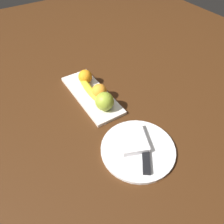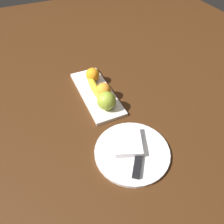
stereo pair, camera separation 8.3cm
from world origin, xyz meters
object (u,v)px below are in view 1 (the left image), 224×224
Objects in this scene: apple at (105,101)px; fruit_tray at (91,95)px; dinner_plate at (138,149)px; knife at (145,158)px; orange_near_banana at (99,91)px; orange_near_apple at (85,77)px; folded_napkin at (133,140)px; banana at (89,89)px.

fruit_tray is at bearing 1.50° from apple.
knife is at bearing 171.36° from dinner_plate.
apple is 1.20× the size of orange_near_banana.
orange_near_banana is (-0.12, -0.00, 0.00)m from orange_near_apple.
apple is 0.27m from knife.
orange_near_apple reaches higher than knife.
knife is (-0.38, 0.01, 0.01)m from fruit_tray.
folded_napkin reaches higher than knife.
orange_near_apple is at bearing 167.53° from banana.
apple is at bearing 6.05° from banana.
dinner_plate is at bearing 4.06° from banana.
knife is at bearing 177.04° from orange_near_apple.
folded_napkin reaches higher than dinner_plate.
fruit_tray is at bearing 11.63° from banana.
banana is 2.93× the size of orange_near_apple.
banana is 0.35m from dinner_plate.
apple reaches higher than folded_napkin.
apple is 0.07m from orange_near_banana.
orange_near_banana is (-0.04, -0.02, 0.04)m from fruit_tray.
orange_near_banana is (0.07, -0.02, -0.01)m from apple.
apple is 0.13m from banana.
folded_napkin is (-0.19, 0.00, -0.03)m from apple.
apple is at bearing 33.46° from knife.
knife reaches higher than fruit_tray.
fruit_tray is 1.35× the size of dinner_plate.
fruit_tray is at bearing 0.00° from folded_napkin.
orange_near_banana is at bearing -3.87° from dinner_plate.
orange_near_apple is 0.12m from orange_near_banana.
banana is 1.14× the size of knife.
knife reaches higher than dinner_plate.
orange_near_banana is 0.30m from dinner_plate.
orange_near_banana is 0.27m from folded_napkin.
dinner_plate is (-0.35, -0.00, -0.02)m from banana.
dinner_plate is at bearing 177.68° from orange_near_apple.
apple reaches higher than orange_near_apple.
dinner_plate is at bearing -180.00° from folded_napkin.
banana is 0.32m from folded_napkin.
orange_near_banana is 0.39× the size of knife.
orange_near_banana reaches higher than banana.
orange_near_apple is (0.19, -0.01, -0.01)m from apple.
fruit_tray is at bearing 0.00° from dinner_plate.
banana is at bearing 22.64° from orange_near_banana.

